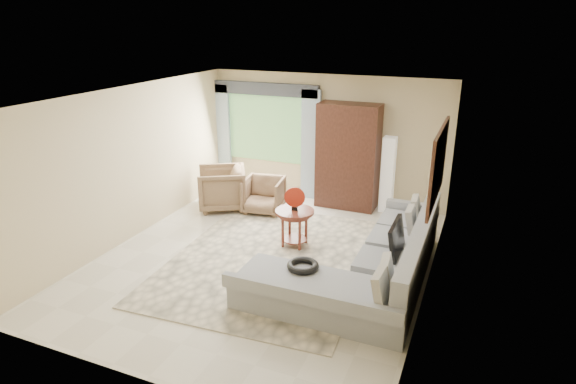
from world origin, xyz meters
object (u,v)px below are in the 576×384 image
at_px(tv_screen, 397,239).
at_px(coffee_table, 295,227).
at_px(sectional_sofa, 373,268).
at_px(armchair_right, 264,195).
at_px(floor_lamp, 388,175).
at_px(potted_plant, 215,181).
at_px(armchair_left, 222,188).
at_px(armoire, 348,156).

bearing_deg(tv_screen, coffee_table, 161.68).
bearing_deg(tv_screen, sectional_sofa, -145.57).
bearing_deg(coffee_table, armchair_right, 133.70).
xyz_separation_m(sectional_sofa, floor_lamp, (-0.43, 2.96, 0.47)).
relative_size(coffee_table, potted_plant, 1.36).
bearing_deg(floor_lamp, coffee_table, -116.41).
xyz_separation_m(tv_screen, floor_lamp, (-0.70, 2.77, 0.03)).
relative_size(potted_plant, floor_lamp, 0.32).
distance_m(armchair_left, floor_lamp, 3.30).
xyz_separation_m(armchair_left, armchair_right, (0.86, 0.14, -0.08)).
distance_m(sectional_sofa, armchair_left, 3.96).
xyz_separation_m(sectional_sofa, coffee_table, (-1.52, 0.77, 0.06)).
bearing_deg(tv_screen, armchair_right, 148.63).
distance_m(tv_screen, coffee_table, 1.92).
bearing_deg(armoire, tv_screen, -61.07).
distance_m(armoire, floor_lamp, 0.86).
distance_m(tv_screen, floor_lamp, 2.86).
bearing_deg(armchair_right, armchair_left, -179.73).
bearing_deg(coffee_table, armoire, 82.38).
distance_m(armchair_right, armoire, 1.84).
height_order(coffee_table, armchair_right, armchair_right).
height_order(sectional_sofa, armoire, armoire).
bearing_deg(sectional_sofa, potted_plant, 147.70).
bearing_deg(potted_plant, sectional_sofa, -32.30).
xyz_separation_m(tv_screen, armchair_left, (-3.78, 1.64, -0.30)).
xyz_separation_m(sectional_sofa, armchair_left, (-3.52, 1.82, 0.14)).
height_order(armchair_left, potted_plant, armchair_left).
distance_m(tv_screen, armchair_left, 4.13).
distance_m(sectional_sofa, floor_lamp, 3.03).
bearing_deg(armchair_left, sectional_sofa, 32.56).
relative_size(tv_screen, armchair_right, 0.97).
height_order(armchair_left, armchair_right, armchair_left).
height_order(tv_screen, potted_plant, tv_screen).
relative_size(potted_plant, armoire, 0.23).
xyz_separation_m(coffee_table, armoire, (0.28, 2.12, 0.71)).
height_order(armchair_left, armoire, armoire).
bearing_deg(armoire, floor_lamp, 4.29).
relative_size(sectional_sofa, armchair_left, 3.73).
xyz_separation_m(sectional_sofa, armoire, (-1.23, 2.90, 0.77)).
xyz_separation_m(armchair_left, armoire, (2.28, 1.08, 0.63)).
bearing_deg(armoire, sectional_sofa, -66.94).
relative_size(sectional_sofa, armoire, 1.65).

